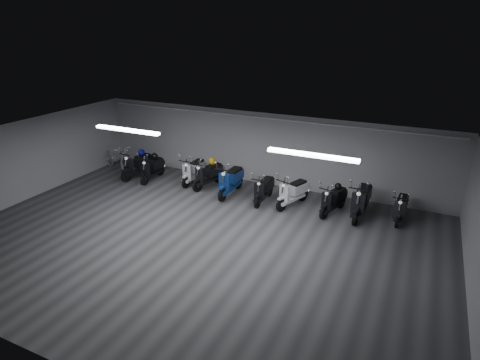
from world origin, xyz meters
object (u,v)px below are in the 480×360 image
at_px(scooter_0, 137,161).
at_px(scooter_2, 193,167).
at_px(scooter_6, 293,188).
at_px(scooter_9, 401,203).
at_px(scooter_1, 152,165).
at_px(scooter_8, 362,195).
at_px(scooter_7, 334,196).
at_px(scooter_3, 208,171).
at_px(scooter_5, 264,185).
at_px(scooter_4, 231,176).
at_px(helmet_0, 213,161).
at_px(bicycle, 116,155).
at_px(helmet_3, 142,152).
at_px(helmet_2, 155,156).
at_px(helmet_1, 338,186).

bearing_deg(scooter_0, scooter_2, 20.32).
height_order(scooter_6, scooter_9, scooter_6).
height_order(scooter_1, scooter_8, scooter_8).
bearing_deg(scooter_7, scooter_0, -163.14).
bearing_deg(scooter_3, scooter_5, 5.43).
bearing_deg(scooter_4, helmet_0, 153.10).
distance_m(scooter_9, helmet_0, 6.85).
height_order(scooter_5, bicycle, bicycle).
bearing_deg(scooter_3, scooter_0, -160.12).
distance_m(scooter_2, helmet_3, 2.35).
relative_size(scooter_7, bicycle, 0.83).
distance_m(scooter_0, scooter_7, 7.94).
xyz_separation_m(scooter_6, scooter_8, (2.25, 0.15, 0.09)).
distance_m(scooter_3, helmet_2, 2.41).
height_order(scooter_4, scooter_6, scooter_4).
relative_size(scooter_0, helmet_1, 8.14).
xyz_separation_m(scooter_6, helmet_3, (-6.50, 0.21, 0.34)).
distance_m(scooter_1, scooter_5, 4.81).
bearing_deg(scooter_3, scooter_2, -176.21).
bearing_deg(scooter_8, scooter_5, -173.08).
bearing_deg(helmet_3, scooter_8, -0.35).
height_order(scooter_1, helmet_3, scooter_1).
distance_m(scooter_1, helmet_0, 2.53).
relative_size(scooter_9, helmet_2, 5.99).
xyz_separation_m(scooter_4, helmet_3, (-4.15, 0.23, 0.27)).
relative_size(scooter_1, helmet_3, 6.48).
bearing_deg(scooter_6, scooter_1, -159.52).
distance_m(scooter_4, scooter_7, 3.75).
height_order(scooter_0, scooter_2, scooter_0).
xyz_separation_m(scooter_5, scooter_9, (4.46, 0.51, -0.03)).
height_order(scooter_6, helmet_1, scooter_6).
xyz_separation_m(scooter_3, scooter_9, (6.89, 0.15, -0.07)).
bearing_deg(scooter_7, scooter_9, 26.94).
distance_m(scooter_5, scooter_9, 4.49).
bearing_deg(helmet_0, bicycle, -177.17).
xyz_separation_m(scooter_1, helmet_1, (7.29, 0.30, 0.25)).
relative_size(scooter_0, scooter_5, 1.11).
xyz_separation_m(scooter_7, scooter_8, (0.86, 0.13, 0.12)).
height_order(scooter_3, scooter_4, scooter_4).
relative_size(helmet_0, helmet_2, 1.09).
height_order(scooter_6, scooter_8, scooter_8).
height_order(scooter_2, scooter_6, scooter_2).
xyz_separation_m(bicycle, helmet_3, (1.41, -0.08, 0.34)).
bearing_deg(helmet_1, scooter_0, -177.84).
distance_m(scooter_0, scooter_8, 8.80).
bearing_deg(helmet_3, scooter_4, -3.20).
xyz_separation_m(scooter_8, helmet_1, (-0.79, 0.10, 0.14)).
bearing_deg(helmet_2, scooter_6, -1.83).
bearing_deg(scooter_2, scooter_0, -169.46).
xyz_separation_m(scooter_9, helmet_0, (-6.83, 0.10, 0.38)).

